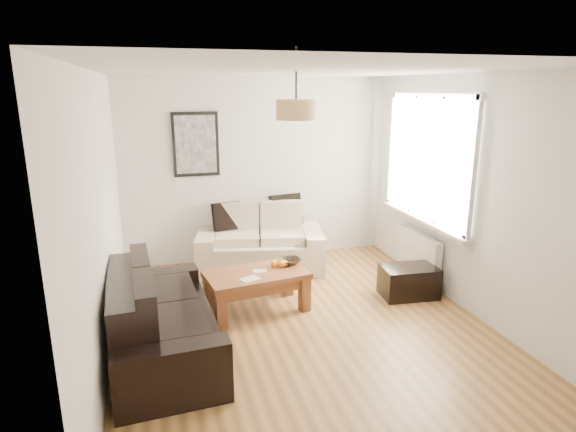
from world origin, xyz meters
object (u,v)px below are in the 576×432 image
object	(u,v)px
ottoman	(409,281)
coffee_table	(257,291)
loveseat_cream	(260,239)
sofa_leather	(162,315)

from	to	relation	value
ottoman	coffee_table	bearing A→B (deg)	176.40
loveseat_cream	coffee_table	distance (m)	1.34
coffee_table	ottoman	bearing A→B (deg)	-3.60
sofa_leather	ottoman	distance (m)	2.94
loveseat_cream	coffee_table	xyz separation A→B (m)	(-0.32, -1.29, -0.20)
loveseat_cream	coffee_table	world-z (taller)	loveseat_cream
coffee_table	ottoman	xyz separation A→B (m)	(1.85, -0.12, -0.04)
loveseat_cream	sofa_leather	distance (m)	2.39
sofa_leather	coffee_table	size ratio (longest dim) A/B	1.68
coffee_table	sofa_leather	bearing A→B (deg)	-146.70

